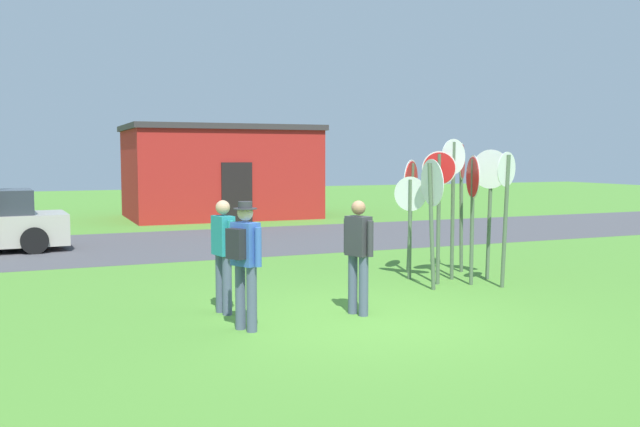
# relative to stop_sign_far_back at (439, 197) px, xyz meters

# --- Properties ---
(ground_plane) EXTENTS (80.00, 80.00, 0.00)m
(ground_plane) POSITION_rel_stop_sign_far_back_xyz_m (-2.46, -1.97, -1.60)
(ground_plane) COLOR #518E33
(street_asphalt) EXTENTS (60.00, 6.40, 0.01)m
(street_asphalt) POSITION_rel_stop_sign_far_back_xyz_m (-2.46, 7.63, -1.60)
(street_asphalt) COLOR #4C4C51
(street_asphalt) RESTS_ON ground
(building_background) EXTENTS (6.94, 4.82, 3.45)m
(building_background) POSITION_rel_stop_sign_far_back_xyz_m (-0.17, 15.07, 0.13)
(building_background) COLOR #B2231E
(building_background) RESTS_ON ground
(stop_sign_far_back) EXTENTS (0.51, 0.36, 2.42)m
(stop_sign_far_back) POSITION_rel_stop_sign_far_back_xyz_m (0.00, 0.00, 0.00)
(stop_sign_far_back) COLOR #51664C
(stop_sign_far_back) RESTS_ON ground
(stop_sign_tallest) EXTENTS (0.18, 0.82, 2.28)m
(stop_sign_tallest) POSITION_rel_stop_sign_far_back_xyz_m (-0.40, -0.41, -0.03)
(stop_sign_tallest) COLOR #51664C
(stop_sign_tallest) RESTS_ON ground
(stop_sign_nearest) EXTENTS (0.40, 0.52, 1.95)m
(stop_sign_nearest) POSITION_rel_stop_sign_far_back_xyz_m (-0.21, 0.66, -0.30)
(stop_sign_nearest) COLOR #51664C
(stop_sign_nearest) RESTS_ON ground
(stop_sign_low_front) EXTENTS (0.44, 0.65, 2.46)m
(stop_sign_low_front) POSITION_rel_stop_sign_far_back_xyz_m (1.20, 0.11, 0.07)
(stop_sign_low_front) COLOR #51664C
(stop_sign_low_front) RESTS_ON ground
(stop_sign_rear_right) EXTENTS (0.50, 0.57, 2.59)m
(stop_sign_rear_right) POSITION_rel_stop_sign_far_back_xyz_m (1.15, 0.98, 0.16)
(stop_sign_rear_right) COLOR #51664C
(stop_sign_rear_right) RESTS_ON ground
(stop_sign_leaning_left) EXTENTS (0.64, 0.20, 2.65)m
(stop_sign_leaning_left) POSITION_rel_stop_sign_far_back_xyz_m (0.51, 0.32, 0.17)
(stop_sign_leaning_left) COLOR #51664C
(stop_sign_leaning_left) RESTS_ON ground
(stop_sign_center_cluster) EXTENTS (0.67, 0.61, 2.26)m
(stop_sign_center_cluster) POSITION_rel_stop_sign_far_back_xyz_m (0.17, 1.29, -0.04)
(stop_sign_center_cluster) COLOR #51664C
(stop_sign_center_cluster) RESTS_ON ground
(stop_sign_rear_left) EXTENTS (0.25, 0.74, 2.35)m
(stop_sign_rear_left) POSITION_rel_stop_sign_far_back_xyz_m (0.52, -0.29, 0.01)
(stop_sign_rear_left) COLOR #51664C
(stop_sign_rear_left) RESTS_ON ground
(stop_sign_leaning_right) EXTENTS (0.58, 0.27, 2.41)m
(stop_sign_leaning_right) POSITION_rel_stop_sign_far_back_xyz_m (0.91, -0.74, -0.01)
(stop_sign_leaning_right) COLOR #51664C
(stop_sign_leaning_right) RESTS_ON ground
(person_on_left) EXTENTS (0.45, 0.52, 1.74)m
(person_on_left) POSITION_rel_stop_sign_far_back_xyz_m (-4.21, -1.90, -0.59)
(person_on_left) COLOR #4C5670
(person_on_left) RESTS_ON ground
(person_in_teal) EXTENTS (0.29, 0.56, 1.69)m
(person_in_teal) POSITION_rel_stop_sign_far_back_xyz_m (-4.21, -0.80, -0.65)
(person_in_teal) COLOR #4C5670
(person_in_teal) RESTS_ON ground
(person_near_signs) EXTENTS (0.33, 0.54, 1.69)m
(person_near_signs) POSITION_rel_stop_sign_far_back_xyz_m (-2.40, -1.63, -0.65)
(person_near_signs) COLOR #4C5670
(person_near_signs) RESTS_ON ground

